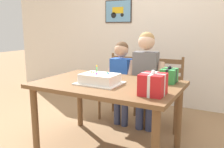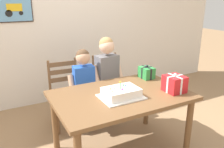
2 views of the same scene
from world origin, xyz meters
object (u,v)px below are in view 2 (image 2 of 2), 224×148
object	(u,v)px
chair_right	(109,85)
dining_table	(121,102)
gift_box_beside_cake	(147,73)
gift_box_red_large	(174,84)
child_younger	(84,83)
chair_left	(66,93)
child_older	(107,73)
birthday_cake	(121,93)

from	to	relation	value
chair_right	dining_table	bearing A→B (deg)	-109.85
dining_table	chair_right	world-z (taller)	chair_right
gift_box_beside_cake	dining_table	bearing A→B (deg)	-151.40
dining_table	gift_box_red_large	world-z (taller)	gift_box_red_large
gift_box_beside_cake	child_younger	distance (m)	0.82
chair_left	child_older	distance (m)	0.64
dining_table	birthday_cake	bearing A→B (deg)	-119.44
birthday_cake	child_older	bearing A→B (deg)	74.34
child_older	chair_right	bearing A→B (deg)	57.03
birthday_cake	child_older	world-z (taller)	child_older
dining_table	gift_box_red_large	distance (m)	0.62
chair_right	child_older	xyz separation A→B (m)	(-0.17, -0.27, 0.29)
child_older	gift_box_beside_cake	bearing A→B (deg)	-43.17
dining_table	child_older	bearing A→B (deg)	76.25
birthday_cake	chair_right	size ratio (longest dim) A/B	0.48
chair_left	chair_right	distance (m)	0.68
chair_left	chair_right	world-z (taller)	same
birthday_cake	chair_right	bearing A→B (deg)	69.31
dining_table	gift_box_beside_cake	xyz separation A→B (m)	(0.55, 0.30, 0.17)
gift_box_beside_cake	chair_left	bearing A→B (deg)	144.53
child_younger	gift_box_beside_cake	bearing A→B (deg)	-26.75
chair_left	child_older	bearing A→B (deg)	-28.26
dining_table	child_older	world-z (taller)	child_older
dining_table	gift_box_red_large	bearing A→B (deg)	-21.31
gift_box_red_large	child_younger	xyz separation A→B (m)	(-0.73, 0.88, -0.15)
dining_table	birthday_cake	world-z (taller)	birthday_cake
dining_table	chair_left	size ratio (longest dim) A/B	1.59
gift_box_beside_cake	child_older	distance (m)	0.54
chair_right	child_older	size ratio (longest dim) A/B	0.73
child_older	chair_left	bearing A→B (deg)	151.74
gift_box_beside_cake	chair_left	distance (m)	1.15
gift_box_red_large	child_younger	bearing A→B (deg)	129.46
gift_box_beside_cake	child_younger	size ratio (longest dim) A/B	0.17
dining_table	child_younger	world-z (taller)	child_younger
birthday_cake	child_older	distance (m)	0.78
gift_box_beside_cake	birthday_cake	bearing A→B (deg)	-147.31
dining_table	gift_box_beside_cake	size ratio (longest dim) A/B	7.45
birthday_cake	child_older	size ratio (longest dim) A/B	0.35
dining_table	child_younger	size ratio (longest dim) A/B	1.30
gift_box_red_large	chair_left	distance (m)	1.50
gift_box_beside_cake	child_older	bearing A→B (deg)	136.83
birthday_cake	chair_left	bearing A→B (deg)	105.93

